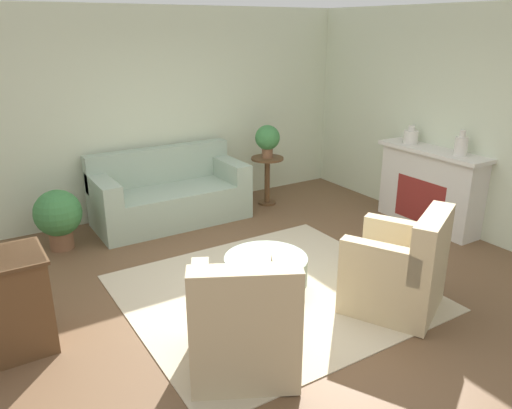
# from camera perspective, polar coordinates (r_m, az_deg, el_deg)

# --- Properties ---
(ground_plane) EXTENTS (16.00, 16.00, 0.00)m
(ground_plane) POSITION_cam_1_polar(r_m,az_deg,el_deg) (5.10, 1.87, -10.05)
(ground_plane) COLOR brown
(wall_back) EXTENTS (9.79, 0.12, 2.80)m
(wall_back) POSITION_cam_1_polar(r_m,az_deg,el_deg) (7.16, -11.47, 10.24)
(wall_back) COLOR beige
(wall_back) RESTS_ON ground_plane
(wall_right) EXTENTS (0.12, 9.92, 2.80)m
(wall_right) POSITION_cam_1_polar(r_m,az_deg,el_deg) (6.71, 24.24, 8.29)
(wall_right) COLOR beige
(wall_right) RESTS_ON ground_plane
(rug) EXTENTS (2.80, 2.55, 0.01)m
(rug) POSITION_cam_1_polar(r_m,az_deg,el_deg) (5.10, 1.87, -10.00)
(rug) COLOR beige
(rug) RESTS_ON ground_plane
(couch) EXTENTS (2.03, 0.91, 0.97)m
(couch) POSITION_cam_1_polar(r_m,az_deg,el_deg) (6.89, -9.84, 0.98)
(couch) COLOR #9EB29E
(couch) RESTS_ON ground_plane
(armchair_left) EXTENTS (1.08, 1.08, 0.99)m
(armchair_left) POSITION_cam_1_polar(r_m,az_deg,el_deg) (3.90, -1.44, -13.73)
(armchair_left) COLOR #C6B289
(armchair_left) RESTS_ON rug
(armchair_right) EXTENTS (1.08, 1.08, 0.99)m
(armchair_right) POSITION_cam_1_polar(r_m,az_deg,el_deg) (4.85, 16.09, -7.39)
(armchair_right) COLOR #C6B289
(armchair_right) RESTS_ON rug
(ottoman_table) EXTENTS (0.82, 0.82, 0.39)m
(ottoman_table) POSITION_cam_1_polar(r_m,az_deg,el_deg) (4.97, 1.13, -7.47)
(ottoman_table) COLOR #9EB29E
(ottoman_table) RESTS_ON rug
(side_table) EXTENTS (0.48, 0.48, 0.72)m
(side_table) POSITION_cam_1_polar(r_m,az_deg,el_deg) (7.40, 1.29, 3.59)
(side_table) COLOR brown
(side_table) RESTS_ON ground_plane
(fireplace) EXTENTS (0.44, 1.52, 1.05)m
(fireplace) POSITION_cam_1_polar(r_m,az_deg,el_deg) (6.95, 19.27, 2.02)
(fireplace) COLOR silver
(fireplace) RESTS_ON ground_plane
(vase_mantel_near) EXTENTS (0.19, 0.19, 0.24)m
(vase_mantel_near) POSITION_cam_1_polar(r_m,az_deg,el_deg) (7.04, 17.29, 7.45)
(vase_mantel_near) COLOR silver
(vase_mantel_near) RESTS_ON fireplace
(vase_mantel_far) EXTENTS (0.16, 0.16, 0.31)m
(vase_mantel_far) POSITION_cam_1_polar(r_m,az_deg,el_deg) (6.56, 22.40, 6.27)
(vase_mantel_far) COLOR silver
(vase_mantel_far) RESTS_ON fireplace
(potted_plant_on_side_table) EXTENTS (0.36, 0.36, 0.48)m
(potted_plant_on_side_table) POSITION_cam_1_polar(r_m,az_deg,el_deg) (7.28, 1.32, 7.53)
(potted_plant_on_side_table) COLOR brown
(potted_plant_on_side_table) RESTS_ON side_table
(potted_plant_floor) EXTENTS (0.56, 0.56, 0.73)m
(potted_plant_floor) POSITION_cam_1_polar(r_m,az_deg,el_deg) (6.34, -21.68, -1.18)
(potted_plant_floor) COLOR brown
(potted_plant_floor) RESTS_ON ground_plane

